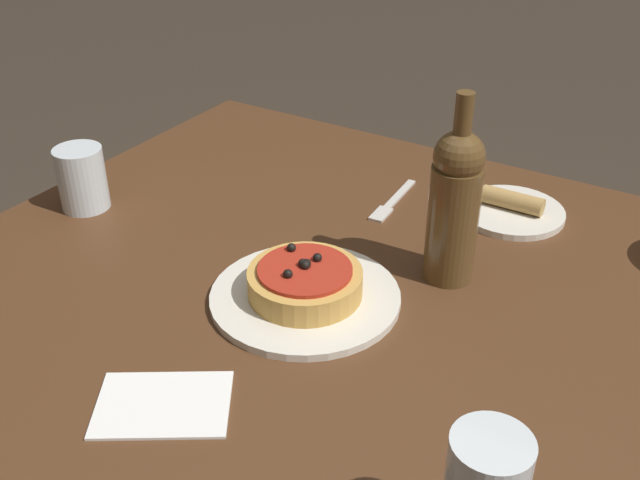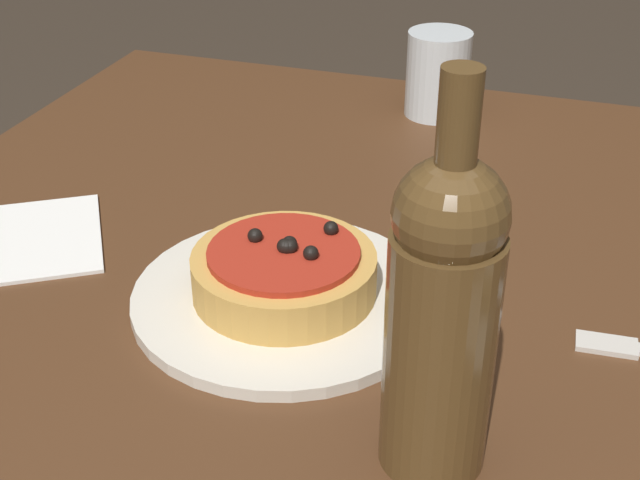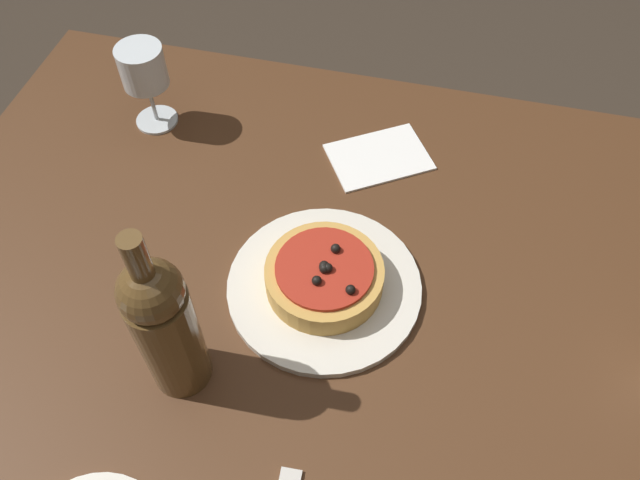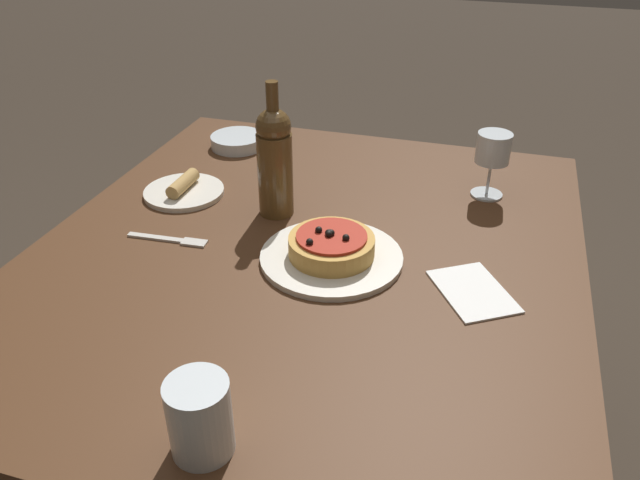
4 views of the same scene
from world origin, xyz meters
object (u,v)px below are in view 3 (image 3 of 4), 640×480
object	(u,v)px
wine_glass	(143,70)
dinner_plate	(324,286)
wine_bottle	(164,325)
dining_table	(299,347)
pizza	(324,276)

from	to	relation	value
wine_glass	dinner_plate	bearing A→B (deg)	-36.26
wine_glass	wine_bottle	xyz separation A→B (m)	(0.22, -0.44, 0.02)
dinner_plate	wine_glass	bearing A→B (deg)	143.74
dining_table	dinner_plate	size ratio (longest dim) A/B	4.47
wine_bottle	dinner_plate	bearing A→B (deg)	48.18
dining_table	wine_glass	world-z (taller)	wine_glass
wine_glass	wine_bottle	world-z (taller)	wine_bottle
pizza	dinner_plate	bearing A→B (deg)	142.98
pizza	wine_bottle	distance (m)	0.25
dining_table	dinner_plate	xyz separation A→B (m)	(0.02, 0.06, 0.09)
dining_table	wine_bottle	xyz separation A→B (m)	(-0.13, -0.11, 0.21)
dining_table	pizza	world-z (taller)	pizza
wine_glass	dining_table	bearing A→B (deg)	-43.75
dinner_plate	wine_bottle	world-z (taller)	wine_bottle
dining_table	wine_bottle	bearing A→B (deg)	-139.31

